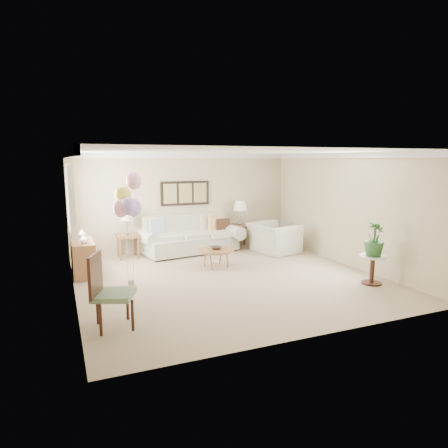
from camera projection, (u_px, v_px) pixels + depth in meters
name	position (u px, v px, depth m)	size (l,w,h in m)	color
ground_plane	(229.00, 278.00, 8.30)	(6.00, 6.00, 0.00)	tan
room_shell	(222.00, 200.00, 8.08)	(6.04, 6.04, 2.60)	beige
wall_art_triptych	(185.00, 193.00, 10.75)	(1.35, 0.06, 0.65)	black
sofa	(190.00, 238.00, 10.59)	(2.84, 1.37, 0.99)	beige
end_table_left	(128.00, 238.00, 10.00)	(0.55, 0.50, 0.60)	olive
end_table_right	(240.00, 228.00, 11.21)	(0.59, 0.54, 0.65)	olive
lamp_left	(127.00, 216.00, 9.92)	(0.34, 0.34, 0.59)	gray
lamp_right	(240.00, 206.00, 11.11)	(0.38, 0.38, 0.67)	gray
coffee_table	(216.00, 251.00, 9.12)	(0.83, 0.83, 0.42)	#AA6C47
decor_bowl	(216.00, 248.00, 9.11)	(0.27, 0.27, 0.07)	#312B28
armchair	(274.00, 238.00, 10.59)	(1.19, 1.04, 0.78)	beige
side_table	(373.00, 262.00, 7.87)	(0.54, 0.54, 0.58)	silver
potted_plant	(374.00, 238.00, 7.75)	(0.39, 0.39, 0.70)	#1F5422
accent_chair	(108.00, 290.00, 5.76)	(0.73, 0.72, 1.13)	slate
credenza	(83.00, 257.00, 8.56)	(0.46, 1.20, 0.74)	olive
vase_white	(84.00, 239.00, 8.19)	(0.18, 0.18, 0.19)	white
vase_sage	(82.00, 234.00, 8.75)	(0.19, 0.19, 0.20)	#B3BDA2
balloon_cluster	(128.00, 200.00, 7.65)	(0.60, 0.57, 2.22)	gray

